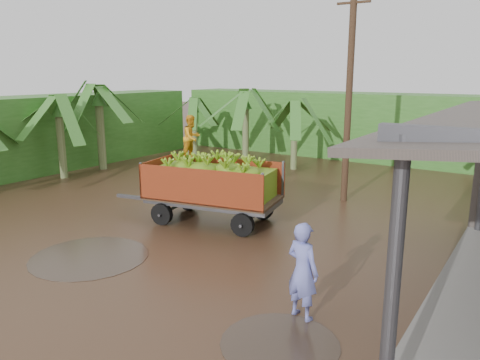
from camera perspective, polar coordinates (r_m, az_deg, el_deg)
name	(u,v)px	position (r m, az deg, el deg)	size (l,w,h in m)	color
ground	(226,255)	(12.53, -1.77, -9.11)	(100.00, 100.00, 0.00)	black
hedge_north	(362,126)	(27.06, 14.69, 6.41)	(22.00, 3.00, 3.60)	#2D661E
hedge_west	(39,133)	(24.89, -23.34, 5.23)	(3.00, 18.00, 3.60)	#2D661E
banana_trailer	(212,184)	(14.86, -3.40, -0.45)	(5.88, 2.77, 3.38)	#B53B19
man_blue	(303,271)	(9.26, 7.64, -10.93)	(0.71, 0.47, 1.96)	#7077CC
utility_pole	(349,96)	(17.47, 13.13, 9.89)	(1.20, 0.24, 7.62)	#47301E
banana_plants	(164,139)	(20.66, -9.19, 4.93)	(24.52, 20.27, 4.27)	#2D661E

